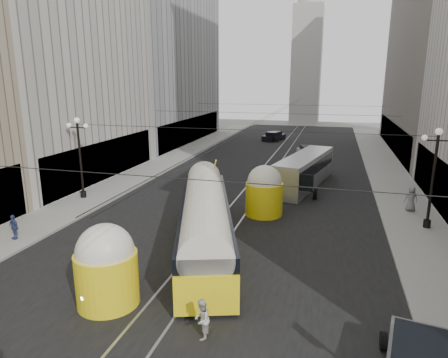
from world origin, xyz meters
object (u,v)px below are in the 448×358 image
Objects in this scene: pedestrian_crossing_b at (202,319)px; pedestrian_sidewalk_left at (14,227)px; city_bus at (305,169)px; streetcar at (205,219)px; pedestrian_sidewalk_right at (411,199)px.

pedestrian_sidewalk_left is at bearing -117.76° from pedestrian_crossing_b.
pedestrian_sidewalk_left is (-15.60, -17.31, -0.66)m from city_bus.
pedestrian_sidewalk_left is (-11.23, -2.06, -0.88)m from streetcar.
pedestrian_crossing_b is at bearing -5.76° from pedestrian_sidewalk_left.
pedestrian_crossing_b is 14.79m from pedestrian_sidewalk_left.
streetcar reaches higher than city_bus.
pedestrian_sidewalk_left is (-23.55, -11.90, -0.17)m from pedestrian_sidewalk_right.
pedestrian_sidewalk_right is (9.91, 17.64, 0.29)m from pedestrian_crossing_b.
city_bus is 9.62m from pedestrian_sidewalk_right.
pedestrian_sidewalk_right is 1.23× the size of pedestrian_sidewalk_left.
city_bus is at bearing -43.21° from pedestrian_sidewalk_right.
streetcar reaches higher than pedestrian_sidewalk_left.
streetcar reaches higher than pedestrian_sidewalk_right.
pedestrian_crossing_b is 1.04× the size of pedestrian_sidewalk_left.
pedestrian_crossing_b is at bearing 51.65° from pedestrian_sidewalk_right.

